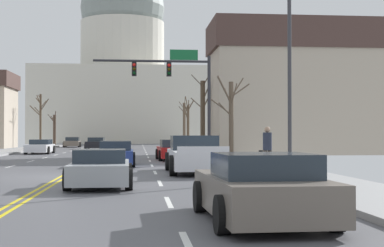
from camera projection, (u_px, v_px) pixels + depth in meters
The scene contains 21 objects.
ground at pixel (64, 176), 21.53m from camera, with size 20.00×180.00×0.20m.
signal_gantry at pixel (177, 80), 38.46m from camera, with size 7.91×0.41×7.19m.
street_lamp_right at pixel (282, 47), 20.42m from camera, with size 2.20×0.24×7.72m.
capitol_building at pixel (123, 74), 103.81m from camera, with size 30.35×22.46×34.69m.
sedan_near_00 at pixel (174, 150), 35.24m from camera, with size 2.16×4.44×1.26m.
sedan_near_01 at pixel (116, 154), 28.84m from camera, with size 1.96×4.60×1.26m.
pickup_truck_near_02 at pixel (195, 156), 23.72m from camera, with size 2.37×5.65×1.54m.
sedan_near_03 at pixel (100, 169), 17.48m from camera, with size 2.01×4.44×1.14m.
sedan_near_04 at pixel (261, 189), 10.45m from camera, with size 2.19×4.30×1.26m.
sedan_oncoming_00 at pixel (40, 147), 46.55m from camera, with size 2.01×4.38×1.16m.
sedan_oncoming_01 at pixel (96, 144), 60.76m from camera, with size 2.14×4.65×1.25m.
sedan_oncoming_02 at pixel (72, 142), 70.10m from camera, with size 2.11×4.41×1.23m.
flank_building_02 at pixel (294, 88), 45.87m from camera, with size 13.55×6.61×10.56m.
bare_tree_00 at pixel (188, 123), 63.84m from camera, with size 1.74×2.07×5.76m.
bare_tree_02 at pixel (203, 115), 46.62m from camera, with size 1.82×2.36×6.21m.
bare_tree_03 at pixel (40, 117), 69.06m from camera, with size 2.42×2.19×6.32m.
bare_tree_04 at pixel (184, 123), 76.35m from camera, with size 1.68×1.38×6.49m.
bare_tree_05 at pixel (54, 129), 74.68m from camera, with size 1.05×2.35×4.45m.
bare_tree_06 at pixel (231, 116), 32.27m from camera, with size 2.19×1.77×4.72m.
pedestrian_00 at pixel (267, 147), 21.54m from camera, with size 0.35×0.34×1.75m.
bicycle_parked at pixel (259, 162), 22.89m from camera, with size 0.12×1.77×0.85m.
Camera 1 is at (2.77, -21.93, 1.60)m, focal length 53.32 mm.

